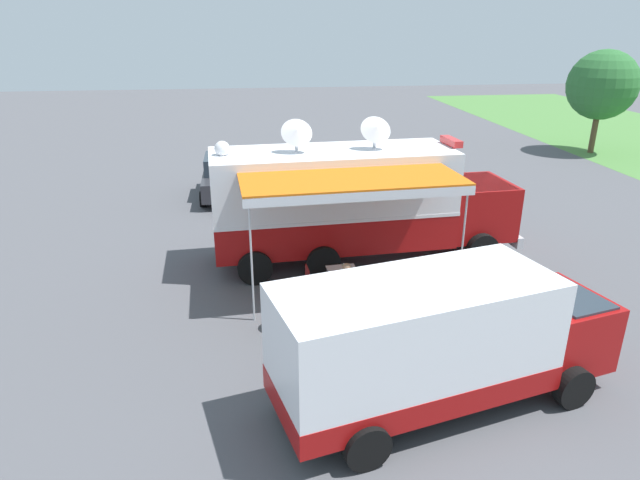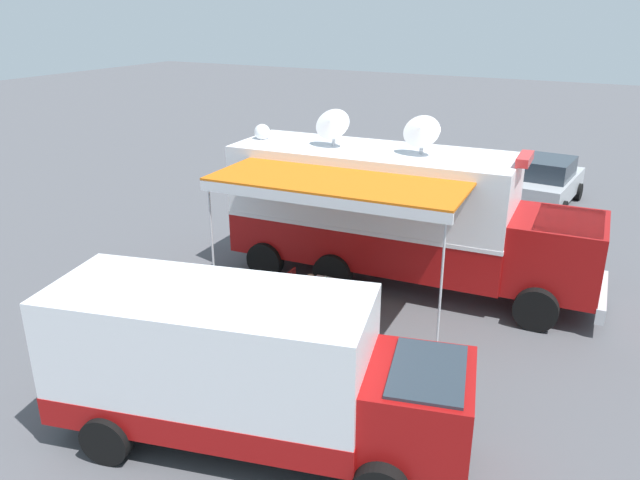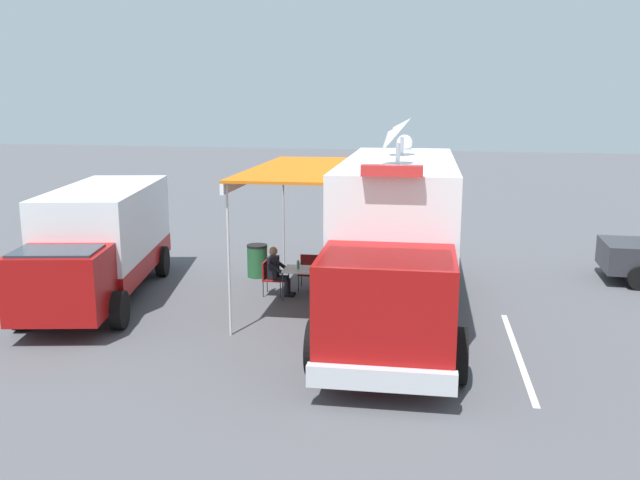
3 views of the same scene
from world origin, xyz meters
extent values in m
plane|color=#515156|center=(0.00, 0.00, 0.00)|extent=(100.00, 100.00, 0.00)
cube|color=silver|center=(-2.65, 2.73, 0.00)|extent=(0.41, 4.80, 0.01)
cube|color=#9E0F0F|center=(0.00, 0.00, 1.15)|extent=(2.93, 7.34, 1.10)
cube|color=white|center=(0.00, 0.00, 2.55)|extent=(2.93, 7.34, 1.70)
cube|color=white|center=(0.00, 0.00, 1.70)|extent=(2.95, 7.36, 0.10)
cube|color=#9E0F0F|center=(-0.28, 4.64, 1.45)|extent=(2.42, 2.23, 1.70)
cube|color=#28333D|center=(-0.29, 4.84, 1.95)|extent=(2.23, 1.60, 0.70)
cube|color=silver|center=(-0.35, 5.77, 0.55)|extent=(2.38, 0.34, 0.36)
cylinder|color=black|center=(-1.52, 4.37, 0.50)|extent=(0.36, 1.02, 1.00)
cylinder|color=black|center=(0.98, 4.52, 0.50)|extent=(0.36, 1.02, 1.00)
cylinder|color=black|center=(-1.22, -0.61, 0.50)|extent=(0.36, 1.02, 1.00)
cylinder|color=black|center=(1.28, -0.46, 0.50)|extent=(0.36, 1.02, 1.00)
cylinder|color=black|center=(-1.10, -2.59, 0.50)|extent=(0.36, 1.02, 1.00)
cylinder|color=black|center=(1.40, -2.44, 0.50)|extent=(0.36, 1.02, 1.00)
cube|color=white|center=(0.00, 0.00, 3.45)|extent=(2.93, 7.34, 0.10)
cube|color=red|center=(-0.22, 3.69, 3.62)|extent=(1.11, 0.35, 0.20)
cylinder|color=silver|center=(0.06, -1.08, 3.73)|extent=(0.10, 0.10, 0.45)
cone|color=silver|center=(0.21, -1.07, 4.13)|extent=(0.77, 0.94, 0.81)
cylinder|color=silver|center=(-0.08, 1.26, 3.73)|extent=(0.10, 0.10, 0.45)
cone|color=silver|center=(0.07, 1.27, 4.13)|extent=(0.77, 0.94, 0.81)
sphere|color=white|center=(0.19, -3.19, 3.68)|extent=(0.44, 0.44, 0.44)
cube|color=orange|center=(2.35, 0.14, 3.25)|extent=(2.54, 5.88, 0.06)
cube|color=white|center=(3.40, 0.21, 3.11)|extent=(0.43, 5.75, 0.24)
cylinder|color=silver|center=(3.18, 2.93, 1.63)|extent=(0.05, 0.05, 3.25)
cylinder|color=silver|center=(3.51, -2.52, 1.63)|extent=(0.05, 0.05, 3.25)
cube|color=silver|center=(2.42, -0.08, 0.71)|extent=(0.85, 0.85, 0.03)
cylinder|color=#333338|center=(2.03, 0.27, 0.35)|extent=(0.03, 0.03, 0.70)
cylinder|color=#333338|center=(2.77, 0.31, 0.35)|extent=(0.03, 0.03, 0.70)
cylinder|color=#333338|center=(2.07, -0.47, 0.35)|extent=(0.03, 0.03, 0.70)
cylinder|color=#333338|center=(2.81, -0.43, 0.35)|extent=(0.03, 0.03, 0.70)
cylinder|color=#3F9959|center=(2.47, -0.06, 0.83)|extent=(0.07, 0.07, 0.20)
cylinder|color=white|center=(2.47, -0.06, 0.94)|extent=(0.04, 0.04, 0.02)
cube|color=maroon|center=(3.12, -0.11, 0.42)|extent=(0.51, 0.51, 0.04)
cube|color=maroon|center=(3.34, -0.10, 0.65)|extent=(0.07, 0.48, 0.44)
cylinder|color=#333338|center=(2.91, -0.34, 0.21)|extent=(0.02, 0.02, 0.42)
cylinder|color=#333338|center=(2.89, 0.10, 0.21)|extent=(0.02, 0.02, 0.42)
cylinder|color=#333338|center=(3.35, -0.32, 0.21)|extent=(0.02, 0.02, 0.42)
cylinder|color=#333338|center=(3.33, 0.12, 0.21)|extent=(0.02, 0.02, 0.42)
cube|color=maroon|center=(2.39, -0.83, 0.42)|extent=(0.51, 0.51, 0.04)
cube|color=maroon|center=(2.40, -1.05, 0.65)|extent=(0.48, 0.07, 0.44)
cylinder|color=#333338|center=(2.16, -0.62, 0.21)|extent=(0.02, 0.02, 0.42)
cylinder|color=#333338|center=(2.60, -0.60, 0.21)|extent=(0.02, 0.02, 0.42)
cylinder|color=#333338|center=(2.19, -1.06, 0.21)|extent=(0.02, 0.02, 0.42)
cylinder|color=#333338|center=(2.62, -1.04, 0.21)|extent=(0.02, 0.02, 0.42)
cube|color=black|center=(3.12, -0.11, 0.72)|extent=(0.26, 0.37, 0.56)
sphere|color=#A37556|center=(3.12, -0.11, 1.14)|extent=(0.22, 0.22, 0.22)
cylinder|color=black|center=(3.01, -0.35, 0.76)|extent=(0.43, 0.12, 0.34)
cylinder|color=black|center=(2.99, 0.11, 0.76)|extent=(0.43, 0.12, 0.34)
cylinder|color=black|center=(2.95, -0.22, 0.44)|extent=(0.39, 0.15, 0.13)
cylinder|color=black|center=(2.77, -0.23, 0.21)|extent=(0.11, 0.11, 0.42)
cube|color=black|center=(2.71, -0.23, 0.04)|extent=(0.25, 0.11, 0.07)
cylinder|color=black|center=(2.93, -0.02, 0.44)|extent=(0.39, 0.15, 0.13)
cylinder|color=black|center=(2.75, -0.03, 0.21)|extent=(0.11, 0.11, 0.42)
cube|color=black|center=(2.69, -0.03, 0.04)|extent=(0.25, 0.11, 0.07)
cylinder|color=#235B33|center=(4.06, -1.75, 0.42)|extent=(0.56, 0.56, 0.85)
cylinder|color=black|center=(4.06, -1.75, 0.88)|extent=(0.57, 0.57, 0.06)
cube|color=white|center=(7.38, 0.38, 1.60)|extent=(3.25, 5.55, 2.20)
cube|color=#9E0F0F|center=(7.38, 0.38, 0.75)|extent=(3.28, 5.57, 0.50)
cube|color=#9E0F0F|center=(6.58, 3.68, 1.12)|extent=(2.21, 2.00, 1.40)
cube|color=#28333D|center=(6.56, 3.78, 1.57)|extent=(1.89, 1.46, 0.60)
cylinder|color=black|center=(5.65, 3.05, 0.42)|extent=(0.45, 0.88, 0.84)
cylinder|color=black|center=(7.70, 3.54, 0.42)|extent=(0.45, 0.88, 0.84)
cylinder|color=black|center=(6.69, -1.26, 0.42)|extent=(0.45, 0.88, 0.84)
cylinder|color=black|center=(8.73, -0.77, 0.42)|extent=(0.45, 0.88, 0.84)
cube|color=#B2B5BA|center=(-8.90, 3.15, 0.70)|extent=(4.32, 2.11, 0.76)
cube|color=#28333D|center=(-8.75, 3.14, 1.42)|extent=(2.22, 1.76, 0.68)
cylinder|color=black|center=(-10.26, 2.35, 0.32)|extent=(0.65, 0.27, 0.64)
cylinder|color=black|center=(-10.13, 4.15, 0.32)|extent=(0.65, 0.27, 0.64)
cylinder|color=black|center=(-7.67, 2.16, 0.32)|extent=(0.65, 0.27, 0.64)
cylinder|color=black|center=(-7.53, 3.95, 0.32)|extent=(0.65, 0.27, 0.64)
cube|color=#2D2D33|center=(-7.34, -3.49, 0.70)|extent=(4.21, 1.83, 0.76)
cube|color=#28333D|center=(-7.49, -3.49, 1.42)|extent=(2.11, 1.62, 0.68)
cylinder|color=black|center=(-6.05, -2.58, 0.32)|extent=(0.64, 0.22, 0.64)
cylinder|color=black|center=(-6.03, -4.38, 0.32)|extent=(0.64, 0.22, 0.64)
cylinder|color=black|center=(-8.65, -2.60, 0.32)|extent=(0.64, 0.22, 0.64)
cylinder|color=black|center=(-8.64, -4.40, 0.32)|extent=(0.64, 0.22, 0.64)
cylinder|color=brown|center=(-13.32, 17.21, 1.23)|extent=(0.32, 0.32, 2.46)
sphere|color=#2D6B33|center=(-13.32, 17.21, 3.79)|extent=(3.79, 3.79, 3.79)
camera|label=1|loc=(15.80, -2.50, 6.99)|focal=30.90mm
camera|label=2|loc=(14.33, 6.07, 6.96)|focal=34.89mm
camera|label=3|loc=(-1.52, 15.64, 4.87)|focal=37.74mm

